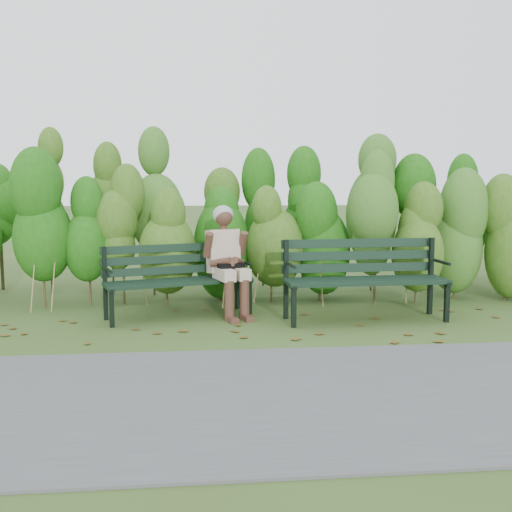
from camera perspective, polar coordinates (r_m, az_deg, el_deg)
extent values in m
plane|color=#3A4C1C|center=(6.64, 0.31, -6.79)|extent=(80.00, 80.00, 0.00)
cube|color=#474749|center=(4.55, 3.34, -13.19)|extent=(60.00, 2.50, 0.01)
cylinder|color=#47381E|center=(8.07, -20.57, -1.91)|extent=(0.03, 0.03, 0.80)
ellipsoid|color=#335D17|center=(8.01, -20.76, 2.62)|extent=(0.64, 0.64, 1.44)
cylinder|color=#47381E|center=(7.94, -16.29, -1.89)|extent=(0.03, 0.03, 0.80)
ellipsoid|color=#335D17|center=(7.87, -16.45, 2.72)|extent=(0.64, 0.64, 1.44)
cylinder|color=#47381E|center=(7.85, -11.90, -1.86)|extent=(0.03, 0.03, 0.80)
ellipsoid|color=#335D17|center=(7.78, -12.01, 2.81)|extent=(0.64, 0.64, 1.44)
cylinder|color=#47381E|center=(7.81, -7.43, -1.81)|extent=(0.03, 0.03, 0.80)
ellipsoid|color=#335D17|center=(7.74, -7.50, 2.87)|extent=(0.64, 0.64, 1.44)
cylinder|color=#47381E|center=(7.82, -2.94, -1.76)|extent=(0.03, 0.03, 0.80)
ellipsoid|color=#335D17|center=(7.75, -2.97, 2.93)|extent=(0.64, 0.64, 1.44)
cylinder|color=#47381E|center=(7.87, 1.52, -1.70)|extent=(0.03, 0.03, 0.80)
ellipsoid|color=#335D17|center=(7.80, 1.53, 2.96)|extent=(0.64, 0.64, 1.44)
cylinder|color=#47381E|center=(7.97, 5.88, -1.62)|extent=(0.03, 0.03, 0.80)
ellipsoid|color=#335D17|center=(7.90, 5.94, 2.97)|extent=(0.64, 0.64, 1.44)
cylinder|color=#47381E|center=(8.12, 10.12, -1.54)|extent=(0.03, 0.03, 0.80)
ellipsoid|color=#335D17|center=(8.05, 10.21, 2.97)|extent=(0.64, 0.64, 1.44)
cylinder|color=#47381E|center=(8.30, 14.18, -1.46)|extent=(0.03, 0.03, 0.80)
ellipsoid|color=#335D17|center=(8.24, 14.31, 2.95)|extent=(0.64, 0.64, 1.44)
cylinder|color=#47381E|center=(8.53, 18.05, -1.37)|extent=(0.03, 0.03, 0.80)
ellipsoid|color=#335D17|center=(8.47, 18.21, 2.92)|extent=(0.64, 0.64, 1.44)
cylinder|color=#47381E|center=(8.80, 21.70, -1.28)|extent=(0.03, 0.03, 0.80)
ellipsoid|color=#335D17|center=(8.73, 21.88, 2.88)|extent=(0.64, 0.64, 1.44)
cylinder|color=#47381E|center=(9.00, -18.60, -0.02)|extent=(0.04, 0.04, 1.10)
ellipsoid|color=#1C570E|center=(8.95, -18.81, 5.59)|extent=(0.70, 0.70, 1.98)
cylinder|color=#47381E|center=(8.86, -13.75, 0.04)|extent=(0.04, 0.04, 1.10)
ellipsoid|color=#1C570E|center=(8.81, -13.91, 5.74)|extent=(0.70, 0.70, 1.98)
cylinder|color=#47381E|center=(8.79, -8.79, 0.10)|extent=(0.04, 0.04, 1.10)
ellipsoid|color=#1C570E|center=(8.73, -8.90, 5.85)|extent=(0.70, 0.70, 1.98)
cylinder|color=#47381E|center=(8.78, -3.78, 0.16)|extent=(0.04, 0.04, 1.10)
ellipsoid|color=#1C570E|center=(8.73, -3.83, 5.91)|extent=(0.70, 0.70, 1.98)
cylinder|color=#47381E|center=(8.84, 1.20, 0.22)|extent=(0.04, 0.04, 1.10)
ellipsoid|color=#1C570E|center=(8.79, 1.21, 5.93)|extent=(0.70, 0.70, 1.98)
cylinder|color=#47381E|center=(8.97, 6.07, 0.28)|extent=(0.04, 0.04, 1.10)
ellipsoid|color=#1C570E|center=(8.91, 6.14, 5.91)|extent=(0.70, 0.70, 1.98)
cylinder|color=#47381E|center=(9.16, 10.78, 0.33)|extent=(0.04, 0.04, 1.10)
ellipsoid|color=#1C570E|center=(9.10, 10.90, 5.84)|extent=(0.70, 0.70, 1.98)
cylinder|color=#47381E|center=(9.41, 15.27, 0.37)|extent=(0.04, 0.04, 1.10)
ellipsoid|color=#1C570E|center=(9.35, 15.44, 5.74)|extent=(0.70, 0.70, 1.98)
cylinder|color=#47381E|center=(9.71, 19.50, 0.42)|extent=(0.04, 0.04, 1.10)
ellipsoid|color=#1C570E|center=(9.66, 19.71, 5.61)|extent=(0.70, 0.70, 1.98)
cube|color=brown|center=(6.28, -3.35, -7.57)|extent=(0.11, 0.10, 0.01)
cube|color=brown|center=(7.51, -9.06, -5.26)|extent=(0.11, 0.10, 0.01)
cube|color=brown|center=(6.37, 11.35, -7.49)|extent=(0.10, 0.11, 0.01)
cube|color=brown|center=(6.42, -21.21, -7.72)|extent=(0.11, 0.10, 0.01)
cube|color=brown|center=(6.42, -11.21, -7.37)|extent=(0.10, 0.11, 0.01)
cube|color=brown|center=(7.17, -7.35, -5.82)|extent=(0.09, 0.10, 0.01)
cube|color=brown|center=(7.07, -19.32, -6.31)|extent=(0.11, 0.11, 0.01)
cube|color=brown|center=(5.79, 5.15, -8.82)|extent=(0.11, 0.11, 0.01)
cube|color=brown|center=(5.62, -11.73, -9.44)|extent=(0.11, 0.11, 0.01)
cube|color=brown|center=(7.51, 19.82, -5.59)|extent=(0.11, 0.11, 0.01)
cube|color=brown|center=(7.72, -20.76, -5.29)|extent=(0.11, 0.11, 0.01)
cube|color=brown|center=(6.58, 20.86, -7.35)|extent=(0.10, 0.09, 0.01)
cube|color=brown|center=(7.01, -16.04, -6.32)|extent=(0.09, 0.10, 0.01)
cube|color=brown|center=(6.33, 8.54, -7.51)|extent=(0.11, 0.10, 0.01)
cube|color=brown|center=(6.44, 0.04, -7.20)|extent=(0.10, 0.09, 0.01)
cube|color=brown|center=(7.17, 2.06, -5.76)|extent=(0.11, 0.10, 0.01)
cube|color=brown|center=(7.54, -7.81, -5.19)|extent=(0.10, 0.11, 0.01)
cube|color=brown|center=(6.83, 2.73, -6.40)|extent=(0.11, 0.11, 0.01)
cube|color=brown|center=(7.38, -2.47, -5.39)|extent=(0.11, 0.11, 0.01)
cube|color=brown|center=(7.45, 8.70, -5.36)|extent=(0.07, 0.09, 0.01)
cube|color=brown|center=(6.38, 11.49, -7.47)|extent=(0.11, 0.11, 0.01)
cube|color=brown|center=(5.91, -12.99, -8.65)|extent=(0.08, 0.10, 0.01)
cube|color=brown|center=(7.33, 12.23, -5.63)|extent=(0.09, 0.11, 0.01)
cube|color=brown|center=(6.13, 1.48, -7.92)|extent=(0.08, 0.09, 0.01)
cube|color=brown|center=(7.03, -16.11, -6.27)|extent=(0.09, 0.10, 0.01)
cube|color=brown|center=(7.44, 16.23, -5.57)|extent=(0.09, 0.07, 0.01)
cube|color=brown|center=(6.19, -19.35, -8.18)|extent=(0.10, 0.09, 0.01)
cube|color=brown|center=(5.60, 6.39, -9.38)|extent=(0.08, 0.10, 0.01)
cube|color=brown|center=(6.69, -12.62, -6.83)|extent=(0.11, 0.10, 0.01)
cube|color=black|center=(6.92, -6.95, -2.67)|extent=(1.67, 0.61, 0.04)
cube|color=black|center=(7.04, -7.22, -2.52)|extent=(1.67, 0.61, 0.04)
cube|color=black|center=(7.15, -7.48, -2.38)|extent=(1.67, 0.61, 0.04)
cube|color=black|center=(7.26, -7.73, -2.24)|extent=(1.67, 0.61, 0.04)
cube|color=black|center=(7.33, -7.93, -1.33)|extent=(1.65, 0.56, 0.10)
cube|color=black|center=(7.33, -7.98, -0.29)|extent=(1.65, 0.56, 0.10)
cube|color=black|center=(7.33, -8.02, 0.76)|extent=(1.65, 0.56, 0.10)
cube|color=black|center=(6.77, -13.58, -4.86)|extent=(0.06, 0.06, 0.43)
cube|color=black|center=(7.13, -14.18, -2.55)|extent=(0.06, 0.06, 0.86)
cube|color=black|center=(6.92, -13.89, -2.98)|extent=(0.19, 0.47, 0.04)
cylinder|color=black|center=(6.84, -13.87, -1.32)|extent=(0.14, 0.35, 0.03)
cube|color=black|center=(7.22, -0.63, -3.96)|extent=(0.06, 0.06, 0.43)
cube|color=black|center=(7.55, -1.82, -1.83)|extent=(0.06, 0.06, 0.86)
cube|color=black|center=(7.36, -1.20, -2.21)|extent=(0.19, 0.47, 0.04)
cylinder|color=black|center=(7.28, -1.06, -0.64)|extent=(0.14, 0.35, 0.03)
cube|color=black|center=(6.80, 10.98, -2.60)|extent=(1.87, 0.20, 0.04)
cube|color=black|center=(6.92, 10.63, -2.43)|extent=(1.87, 0.20, 0.04)
cube|color=black|center=(7.04, 10.28, -2.26)|extent=(1.87, 0.20, 0.04)
cube|color=black|center=(7.16, 9.95, -2.10)|extent=(1.87, 0.20, 0.04)
cube|color=black|center=(7.24, 9.74, -1.10)|extent=(1.86, 0.14, 0.11)
cube|color=black|center=(7.23, 9.72, 0.06)|extent=(1.86, 0.14, 0.11)
cube|color=black|center=(7.23, 9.71, 1.21)|extent=(1.86, 0.14, 0.11)
cube|color=black|center=(6.59, 3.62, -4.84)|extent=(0.05, 0.05, 0.47)
cube|color=black|center=(6.98, 2.88, -2.24)|extent=(0.05, 0.05, 0.93)
cube|color=black|center=(6.75, 3.27, -2.73)|extent=(0.07, 0.52, 0.04)
cylinder|color=black|center=(6.67, 3.37, -0.87)|extent=(0.05, 0.39, 0.04)
cube|color=black|center=(7.17, 17.72, -4.20)|extent=(0.05, 0.05, 0.47)
cube|color=black|center=(7.53, 16.30, -1.85)|extent=(0.05, 0.05, 0.93)
cube|color=black|center=(7.32, 17.07, -2.28)|extent=(0.07, 0.52, 0.04)
cylinder|color=black|center=(7.24, 17.30, -0.56)|extent=(0.05, 0.39, 0.04)
cube|color=tan|center=(7.02, -3.07, -1.73)|extent=(0.27, 0.46, 0.14)
cube|color=tan|center=(7.08, -1.65, -1.64)|extent=(0.27, 0.46, 0.14)
cylinder|color=#4C2D21|center=(6.90, -2.55, -4.28)|extent=(0.14, 0.14, 0.47)
cylinder|color=#4C2D21|center=(6.97, -1.11, -4.17)|extent=(0.14, 0.14, 0.47)
cube|color=#4C2D21|center=(6.87, -2.30, -6.07)|extent=(0.15, 0.23, 0.06)
cube|color=#4C2D21|center=(6.94, -0.85, -5.94)|extent=(0.15, 0.23, 0.06)
cube|color=tan|center=(7.28, -3.15, 0.48)|extent=(0.44, 0.36, 0.54)
cylinder|color=#4C2D21|center=(7.24, -3.11, 2.67)|extent=(0.09, 0.09, 0.10)
sphere|color=#4C2D21|center=(7.22, -3.09, 3.73)|extent=(0.22, 0.22, 0.22)
ellipsoid|color=gray|center=(7.24, -3.16, 3.95)|extent=(0.25, 0.24, 0.23)
cylinder|color=#4C2D21|center=(7.12, -4.58, 1.04)|extent=(0.15, 0.23, 0.32)
cylinder|color=#4C2D21|center=(7.27, -1.32, 1.18)|extent=(0.15, 0.23, 0.32)
cylinder|color=#4C2D21|center=(7.05, -3.37, -0.58)|extent=(0.28, 0.23, 0.14)
cylinder|color=#4C2D21|center=(7.13, -1.72, -0.49)|extent=(0.18, 0.29, 0.14)
sphere|color=#4C2D21|center=(7.03, -2.36, -0.76)|extent=(0.11, 0.11, 0.11)
cube|color=black|center=(7.05, -2.39, -1.34)|extent=(0.33, 0.21, 0.17)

